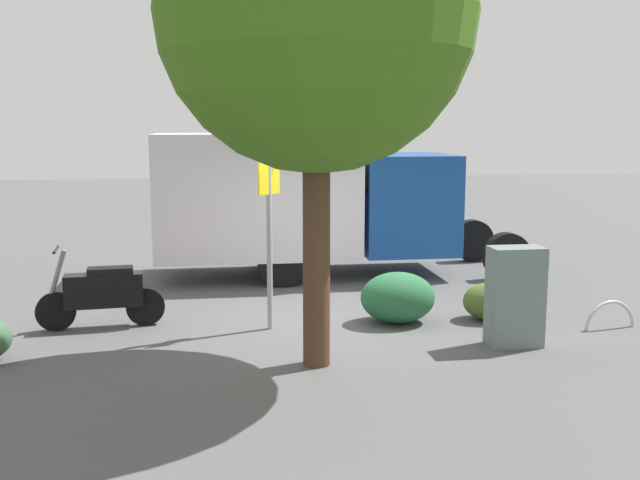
% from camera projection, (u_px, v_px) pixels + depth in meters
% --- Properties ---
extents(ground_plane, '(60.00, 60.00, 0.00)m').
position_uv_depth(ground_plane, '(329.00, 322.00, 10.97)').
color(ground_plane, '#4E4E4F').
extents(box_truck_near, '(7.04, 2.23, 2.75)m').
position_uv_depth(box_truck_near, '(308.00, 196.00, 14.16)').
color(box_truck_near, black).
rests_on(box_truck_near, ground).
extents(motorcycle, '(1.81, 0.55, 1.20)m').
position_uv_depth(motorcycle, '(103.00, 293.00, 10.60)').
color(motorcycle, black).
rests_on(motorcycle, ground).
extents(stop_sign, '(0.71, 0.33, 3.20)m').
position_uv_depth(stop_sign, '(269.00, 182.00, 10.28)').
color(stop_sign, '#9E9EA3').
rests_on(stop_sign, ground).
extents(street_tree, '(3.72, 3.72, 6.07)m').
position_uv_depth(street_tree, '(316.00, 13.00, 8.39)').
color(street_tree, '#47301E').
rests_on(street_tree, ground).
extents(utility_cabinet, '(0.71, 0.41, 1.34)m').
position_uv_depth(utility_cabinet, '(515.00, 297.00, 9.72)').
color(utility_cabinet, slate).
rests_on(utility_cabinet, ground).
extents(bike_rack_hoop, '(0.85, 0.18, 0.85)m').
position_uv_depth(bike_rack_hoop, '(610.00, 329.00, 10.62)').
color(bike_rack_hoop, '#B7B7BC').
rests_on(bike_rack_hoop, ground).
extents(shrub_mid_verge, '(0.84, 0.68, 0.57)m').
position_uv_depth(shrub_mid_verge, '(490.00, 301.00, 11.07)').
color(shrub_mid_verge, '#485A25').
rests_on(shrub_mid_verge, ground).
extents(shrub_by_tree, '(1.12, 0.91, 0.76)m').
position_uv_depth(shrub_by_tree, '(398.00, 298.00, 10.90)').
color(shrub_by_tree, '#255F3A').
rests_on(shrub_by_tree, ground).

